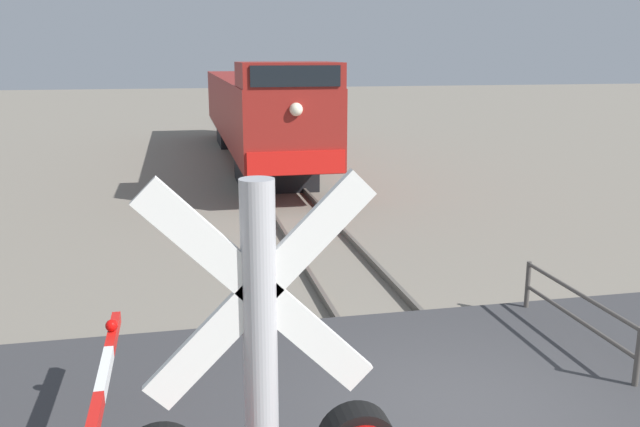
# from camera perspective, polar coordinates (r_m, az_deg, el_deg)

# --- Properties ---
(ground_plane) EXTENTS (160.00, 160.00, 0.00)m
(ground_plane) POSITION_cam_1_polar(r_m,az_deg,el_deg) (8.53, 11.66, -17.05)
(ground_plane) COLOR gray
(rail_track_left) EXTENTS (0.08, 80.00, 0.15)m
(rail_track_left) POSITION_cam_1_polar(r_m,az_deg,el_deg) (8.26, 6.89, -17.35)
(rail_track_left) COLOR #59544C
(rail_track_left) RESTS_ON ground_plane
(rail_track_right) EXTENTS (0.08, 80.00, 0.15)m
(rail_track_right) POSITION_cam_1_polar(r_m,az_deg,el_deg) (8.78, 16.15, -15.82)
(rail_track_right) COLOR #59544C
(rail_track_right) RESTS_ON ground_plane
(road_surface) EXTENTS (36.00, 6.24, 0.16)m
(road_surface) POSITION_cam_1_polar(r_m,az_deg,el_deg) (8.49, 11.68, -16.59)
(road_surface) COLOR #38383A
(road_surface) RESTS_ON ground_plane
(locomotive) EXTENTS (2.84, 18.98, 4.05)m
(locomotive) POSITION_cam_1_polar(r_m,az_deg,el_deg) (27.07, -5.44, 8.72)
(locomotive) COLOR black
(locomotive) RESTS_ON ground_plane
(guard_railing) EXTENTS (0.08, 2.86, 0.95)m
(guard_railing) POSITION_cam_1_polar(r_m,az_deg,el_deg) (10.56, 20.97, -7.78)
(guard_railing) COLOR #4C4742
(guard_railing) RESTS_ON ground_plane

